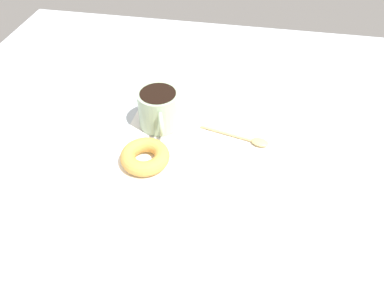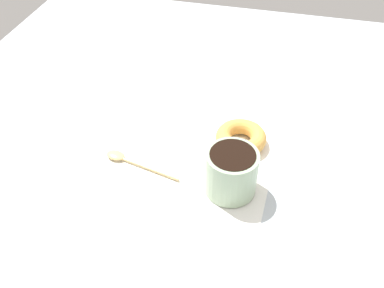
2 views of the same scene
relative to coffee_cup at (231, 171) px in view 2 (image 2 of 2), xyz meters
The scene contains 5 objects.
ground_plane 12.87cm from the coffee_cup, 57.54° to the right, with size 120.00×120.00×2.00cm, color #B2BCC6.
napkin 11.67cm from the coffee_cup, 40.13° to the right, with size 29.94×29.94×0.30cm, color white.
coffee_cup is the anchor object (origin of this frame).
donut 11.78cm from the coffee_cup, 90.04° to the right, with size 9.47×9.47×2.92cm, color gold.
spoon 19.67cm from the coffee_cup, ahead, with size 14.76×4.77×0.90cm.
Camera 2 is at (-11.65, 58.35, 54.58)cm, focal length 40.00 mm.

